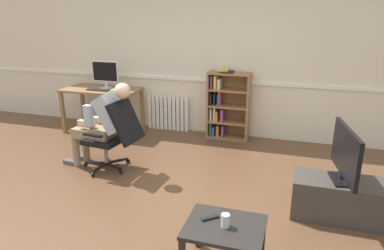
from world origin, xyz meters
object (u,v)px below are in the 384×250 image
Objects in this scene: radiator at (168,113)px; tv_stand at (339,199)px; office_chair at (114,133)px; coffee_table at (225,232)px; computer_mouse at (113,90)px; person_seated at (103,122)px; bookshelf at (226,105)px; drinking_glass at (225,220)px; tv_screen at (346,154)px; keyboard at (98,90)px; imac_monitor at (105,73)px; spare_remote at (210,218)px; computer_desk at (102,94)px.

radiator reaches higher than tv_stand.
office_chair reaches higher than coffee_table.
computer_mouse is 1.38m from person_seated.
office_chair is at bearing -123.45° from bookshelf.
tv_stand is 8.56× the size of drinking_glass.
radiator is (0.78, 0.51, -0.47)m from computer_mouse.
person_seated is (-0.17, 0.02, 0.12)m from office_chair.
bookshelf is 2.59m from tv_screen.
tv_stand is (3.72, -1.59, -0.56)m from keyboard.
office_chair is 0.81× the size of person_seated.
keyboard reaches higher than radiator.
coffee_table is 5.80× the size of drinking_glass.
person_seated reaches higher than radiator.
tv_screen reaches higher than coffee_table.
keyboard is 0.34× the size of bookshelf.
imac_monitor is 2.14m from bookshelf.
office_chair is 1.22× the size of tv_screen.
spare_remote is at bearing 157.96° from coffee_table.
computer_desk is 1.73m from office_chair.
computer_desk is 1.42× the size of tv_stand.
tv_screen reaches higher than keyboard.
tv_screen is at bearing 88.50° from person_seated.
drinking_glass reaches higher than coffee_table.
office_chair is 8.98× the size of drinking_glass.
office_chair is at bearing 140.97° from coffee_table.
tv_stand is (2.90, -0.35, -0.44)m from person_seated.
bookshelf is at bearing 5.88° from imac_monitor.
keyboard is 3.92× the size of computer_mouse.
imac_monitor is at bearing -146.13° from person_seated.
radiator is 6.98× the size of drinking_glass.
keyboard is 0.43× the size of tv_stand.
imac_monitor is at bearing 81.90° from keyboard.
keyboard reaches higher than coffee_table.
tv_screen is (0.00, 0.00, 0.49)m from tv_stand.
bookshelf is 1.25× the size of tv_stand.
tv_screen is 1.50m from coffee_table.
drinking_glass is 0.16m from spare_remote.
spare_remote is (2.65, -2.78, -0.23)m from computer_desk.
radiator is (1.05, 0.53, -0.46)m from keyboard.
tv_stand is 0.49m from tv_screen.
office_chair reaches higher than spare_remote.
computer_desk is at bearing -122.61° from imac_monitor.
tv_stand is at bearing 49.30° from coffee_table.
radiator is at bearing 20.02° from computer_desk.
imac_monitor reaches higher than office_chair.
computer_desk reaches higher than coffee_table.
imac_monitor is 1.83m from office_chair.
tv_screen is (3.74, -1.73, 0.05)m from computer_desk.
computer_desk is 3.99m from coffee_table.
bookshelf is 2.61m from tv_stand.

